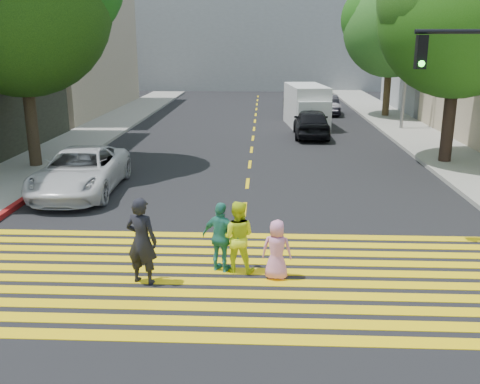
# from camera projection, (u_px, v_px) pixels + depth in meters

# --- Properties ---
(ground) EXTENTS (120.00, 120.00, 0.00)m
(ground) POSITION_uv_depth(u_px,v_px,m) (233.00, 305.00, 10.24)
(ground) COLOR black
(sidewalk_left) EXTENTS (3.00, 40.00, 0.15)m
(sidewalk_left) POSITION_uv_depth(u_px,v_px,m) (111.00, 124.00, 31.72)
(sidewalk_left) COLOR gray
(sidewalk_left) RESTS_ON ground
(sidewalk_right) EXTENTS (3.00, 60.00, 0.15)m
(sidewalk_right) POSITION_uv_depth(u_px,v_px,m) (438.00, 150.00, 24.27)
(sidewalk_right) COLOR gray
(sidewalk_right) RESTS_ON ground
(curb_red) EXTENTS (0.20, 8.00, 0.16)m
(curb_red) POSITION_uv_depth(u_px,v_px,m) (19.00, 204.00, 16.28)
(curb_red) COLOR maroon
(curb_red) RESTS_ON ground
(crosswalk) EXTENTS (13.40, 5.30, 0.01)m
(crosswalk) POSITION_uv_depth(u_px,v_px,m) (236.00, 276.00, 11.47)
(crosswalk) COLOR yellow
(crosswalk) RESTS_ON ground
(lane_line) EXTENTS (0.12, 34.40, 0.01)m
(lane_line) POSITION_uv_depth(u_px,v_px,m) (255.00, 125.00, 31.86)
(lane_line) COLOR yellow
(lane_line) RESTS_ON ground
(building_left_tan) EXTENTS (12.00, 16.00, 10.00)m
(building_left_tan) POSITION_uv_depth(u_px,v_px,m) (22.00, 38.00, 36.45)
(building_left_tan) COLOR tan
(building_left_tan) RESTS_ON ground
(building_right_grey) EXTENTS (10.00, 10.00, 10.00)m
(building_right_grey) POSITION_uv_depth(u_px,v_px,m) (473.00, 38.00, 37.05)
(building_right_grey) COLOR gray
(building_right_grey) RESTS_ON ground
(backdrop_block) EXTENTS (30.00, 8.00, 12.00)m
(backdrop_block) POSITION_uv_depth(u_px,v_px,m) (259.00, 28.00, 54.70)
(backdrop_block) COLOR gray
(backdrop_block) RESTS_ON ground
(tree_right_near) EXTENTS (7.09, 6.67, 8.98)m
(tree_right_near) POSITION_uv_depth(u_px,v_px,m) (463.00, 7.00, 20.16)
(tree_right_near) COLOR black
(tree_right_near) RESTS_ON ground
(tree_right_far) EXTENTS (8.05, 7.79, 8.70)m
(tree_right_far) POSITION_uv_depth(u_px,v_px,m) (393.00, 23.00, 33.22)
(tree_right_far) COLOR black
(tree_right_far) RESTS_ON ground
(pedestrian_man) EXTENTS (0.77, 0.62, 1.85)m
(pedestrian_man) POSITION_uv_depth(u_px,v_px,m) (142.00, 241.00, 10.95)
(pedestrian_man) COLOR black
(pedestrian_man) RESTS_ON ground
(pedestrian_woman) EXTENTS (0.83, 0.68, 1.59)m
(pedestrian_woman) POSITION_uv_depth(u_px,v_px,m) (237.00, 237.00, 11.55)
(pedestrian_woman) COLOR #DBF21E
(pedestrian_woman) RESTS_ON ground
(pedestrian_child) EXTENTS (0.68, 0.49, 1.30)m
(pedestrian_child) POSITION_uv_depth(u_px,v_px,m) (277.00, 250.00, 11.23)
(pedestrian_child) COLOR pink
(pedestrian_child) RESTS_ON ground
(pedestrian_extra) EXTENTS (0.99, 0.72, 1.56)m
(pedestrian_extra) POSITION_uv_depth(u_px,v_px,m) (221.00, 237.00, 11.56)
(pedestrian_extra) COLOR teal
(pedestrian_extra) RESTS_ON ground
(white_sedan) EXTENTS (2.61, 5.31, 1.45)m
(white_sedan) POSITION_uv_depth(u_px,v_px,m) (81.00, 171.00, 17.60)
(white_sedan) COLOR silver
(white_sedan) RESTS_ON ground
(dark_car_near) EXTENTS (1.85, 4.43, 1.50)m
(dark_car_near) POSITION_uv_depth(u_px,v_px,m) (311.00, 123.00, 27.69)
(dark_car_near) COLOR black
(dark_car_near) RESTS_ON ground
(silver_car) EXTENTS (2.52, 4.86, 1.35)m
(silver_car) POSITION_uv_depth(u_px,v_px,m) (300.00, 101.00, 38.29)
(silver_car) COLOR #949494
(silver_car) RESTS_ON ground
(dark_car_parked) EXTENTS (1.43, 3.91, 1.28)m
(dark_car_parked) POSITION_uv_depth(u_px,v_px,m) (328.00, 105.00, 36.22)
(dark_car_parked) COLOR black
(dark_car_parked) RESTS_ON ground
(white_van) EXTENTS (2.42, 5.23, 2.39)m
(white_van) POSITION_uv_depth(u_px,v_px,m) (307.00, 108.00, 30.75)
(white_van) COLOR silver
(white_van) RESTS_ON ground
(street_lamp) EXTENTS (2.22, 0.67, 9.88)m
(street_lamp) POSITION_uv_depth(u_px,v_px,m) (405.00, 25.00, 28.34)
(street_lamp) COLOR gray
(street_lamp) RESTS_ON ground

